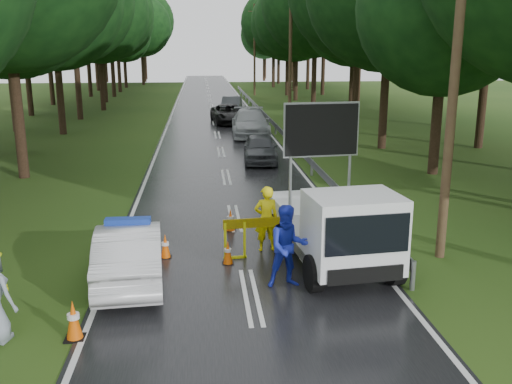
{
  "coord_description": "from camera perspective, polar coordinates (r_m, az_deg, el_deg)",
  "views": [
    {
      "loc": [
        -1.02,
        -11.67,
        5.39
      ],
      "look_at": [
        0.53,
        4.3,
        1.3
      ],
      "focal_mm": 40.0,
      "sensor_mm": 36.0,
      "label": 1
    }
  ],
  "objects": [
    {
      "name": "cone_center",
      "position": [
        14.6,
        -2.83,
        -6.09
      ],
      "size": [
        0.3,
        0.3,
        0.64
      ],
      "color": "black",
      "rests_on": "ground"
    },
    {
      "name": "utility_pole_mid",
      "position": [
        40.15,
        3.46,
        13.82
      ],
      "size": [
        1.4,
        0.24,
        10.0
      ],
      "color": "#493021",
      "rests_on": "ground"
    },
    {
      "name": "queue_car_second",
      "position": [
        35.64,
        -0.57,
        6.92
      ],
      "size": [
        2.47,
        5.63,
        1.61
      ],
      "primitive_type": "imported",
      "rotation": [
        0.0,
        0.0,
        -0.04
      ],
      "color": "#A5A8AD",
      "rests_on": "ground"
    },
    {
      "name": "guardrail",
      "position": [
        41.89,
        0.96,
        7.67
      ],
      "size": [
        0.12,
        60.06,
        0.7
      ],
      "color": "gray",
      "rests_on": "ground"
    },
    {
      "name": "work_truck",
      "position": [
        14.39,
        7.91,
        -3.3
      ],
      "size": [
        2.71,
        5.17,
        3.96
      ],
      "rotation": [
        0.0,
        0.0,
        0.11
      ],
      "color": "gray",
      "rests_on": "ground"
    },
    {
      "name": "cone_right",
      "position": [
        17.53,
        9.64,
        -2.64
      ],
      "size": [
        0.33,
        0.33,
        0.71
      ],
      "color": "black",
      "rests_on": "ground"
    },
    {
      "name": "officer",
      "position": [
        15.34,
        1.04,
        -2.7
      ],
      "size": [
        0.7,
        0.49,
        1.81
      ],
      "primitive_type": "imported",
      "rotation": [
        0.0,
        0.0,
        3.23
      ],
      "color": "#FFEB0D",
      "rests_on": "ground"
    },
    {
      "name": "queue_car_first",
      "position": [
        27.42,
        0.42,
        4.38
      ],
      "size": [
        1.81,
        3.98,
        1.32
      ],
      "primitive_type": "imported",
      "rotation": [
        0.0,
        0.0,
        -0.06
      ],
      "color": "#3F4146",
      "rests_on": "ground"
    },
    {
      "name": "cone_left_mid",
      "position": [
        15.18,
        -9.05,
        -5.4
      ],
      "size": [
        0.31,
        0.31,
        0.66
      ],
      "color": "black",
      "rests_on": "ground"
    },
    {
      "name": "ground",
      "position": [
        12.9,
        -0.51,
        -10.41
      ],
      "size": [
        160.0,
        160.0,
        0.0
      ],
      "primitive_type": "plane",
      "color": "#224213",
      "rests_on": "ground"
    },
    {
      "name": "utility_pole_near",
      "position": [
        15.02,
        19.37,
        12.28
      ],
      "size": [
        1.4,
        0.24,
        10.0
      ],
      "color": "#493021",
      "rests_on": "ground"
    },
    {
      "name": "queue_car_third",
      "position": [
        41.53,
        -2.69,
        7.79
      ],
      "size": [
        2.79,
        5.14,
        1.37
      ],
      "primitive_type": "imported",
      "rotation": [
        0.0,
        0.0,
        0.11
      ],
      "color": "black",
      "rests_on": "ground"
    },
    {
      "name": "police_sedan",
      "position": [
        13.8,
        -12.52,
        -5.92
      ],
      "size": [
        1.81,
        4.33,
        1.53
      ],
      "rotation": [
        0.0,
        0.0,
        3.22
      ],
      "color": "silver",
      "rests_on": "ground"
    },
    {
      "name": "utility_pole_far",
      "position": [
        65.96,
        -0.15,
        14.03
      ],
      "size": [
        1.4,
        0.24,
        10.0
      ],
      "color": "#493021",
      "rests_on": "ground"
    },
    {
      "name": "civilian",
      "position": [
        13.09,
        3.22,
        -5.45
      ],
      "size": [
        1.0,
        0.81,
        1.94
      ],
      "primitive_type": "imported",
      "rotation": [
        0.0,
        0.0,
        0.08
      ],
      "color": "#1B2AB2",
      "rests_on": "ground"
    },
    {
      "name": "cone_far",
      "position": [
        17.15,
        -2.57,
        -2.83
      ],
      "size": [
        0.33,
        0.33,
        0.7
      ],
      "color": "black",
      "rests_on": "ground"
    },
    {
      "name": "queue_car_fourth",
      "position": [
        47.51,
        -2.46,
        8.65
      ],
      "size": [
        2.08,
        4.46,
        1.41
      ],
      "primitive_type": "imported",
      "rotation": [
        0.0,
        0.0,
        -0.14
      ],
      "color": "#414549",
      "rests_on": "ground"
    },
    {
      "name": "cone_near_left",
      "position": [
        11.54,
        -17.77,
        -12.14
      ],
      "size": [
        0.37,
        0.37,
        0.79
      ],
      "color": "black",
      "rests_on": "ground"
    },
    {
      "name": "road",
      "position": [
        42.03,
        -4.15,
        6.92
      ],
      "size": [
        7.0,
        140.0,
        0.02
      ],
      "primitive_type": "cube",
      "color": "black",
      "rests_on": "ground"
    },
    {
      "name": "barrier",
      "position": [
        14.94,
        1.72,
        -3.51
      ],
      "size": [
        2.63,
        0.31,
        1.09
      ],
      "rotation": [
        0.0,
        0.0,
        0.1
      ],
      "color": "#D2D90B",
      "rests_on": "ground"
    }
  ]
}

